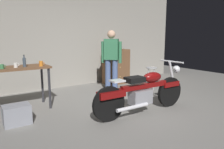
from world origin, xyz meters
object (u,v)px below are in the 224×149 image
object	(u,v)px
wooden_dresser	(116,67)
storage_bin	(17,115)
bottle	(24,62)
motorcycle	(143,91)
person_standing	(111,58)
mug_white_ceramic	(16,65)
shop_stool	(151,72)
mug_green_speckled	(2,67)
mug_orange_travel	(41,64)

from	to	relation	value
wooden_dresser	storage_bin	distance (m)	3.74
storage_bin	bottle	distance (m)	1.10
motorcycle	bottle	size ratio (longest dim) A/B	9.09
person_standing	wooden_dresser	world-z (taller)	person_standing
motorcycle	storage_bin	distance (m)	2.34
storage_bin	mug_white_ceramic	world-z (taller)	mug_white_ceramic
shop_stool	wooden_dresser	size ratio (longest dim) A/B	0.58
storage_bin	mug_green_speckled	xyz separation A→B (m)	(-0.10, 0.61, 0.77)
bottle	mug_green_speckled	bearing A→B (deg)	-173.38
storage_bin	mug_white_ceramic	size ratio (longest dim) A/B	4.24
wooden_dresser	storage_bin	world-z (taller)	wooden_dresser
motorcycle	storage_bin	size ratio (longest dim) A/B	4.98
mug_green_speckled	motorcycle	bearing A→B (deg)	-31.96
mug_green_speckled	mug_white_ceramic	world-z (taller)	mug_white_ceramic
mug_green_speckled	shop_stool	bearing A→B (deg)	-1.63
shop_stool	bottle	xyz separation A→B (m)	(-3.37, 0.16, 0.50)
storage_bin	mug_orange_travel	world-z (taller)	mug_orange_travel
person_standing	mug_green_speckled	size ratio (longest dim) A/B	15.34
person_standing	wooden_dresser	xyz separation A→B (m)	(0.66, 0.72, -0.38)
bottle	mug_orange_travel	bearing A→B (deg)	-14.98
mug_orange_travel	storage_bin	bearing A→B (deg)	-136.99
motorcycle	bottle	world-z (taller)	bottle
storage_bin	person_standing	bearing A→B (deg)	20.72
motorcycle	mug_orange_travel	world-z (taller)	mug_orange_travel
mug_white_ceramic	person_standing	bearing A→B (deg)	8.07
wooden_dresser	mug_green_speckled	xyz separation A→B (m)	(-3.40, -1.11, 0.39)
wooden_dresser	bottle	size ratio (longest dim) A/B	4.56
person_standing	bottle	distance (m)	2.35
bottle	wooden_dresser	bearing A→B (deg)	19.54
motorcycle	mug_green_speckled	size ratio (longest dim) A/B	20.12
wooden_dresser	mug_white_ceramic	world-z (taller)	wooden_dresser
wooden_dresser	storage_bin	xyz separation A→B (m)	(-3.30, -1.72, -0.38)
wooden_dresser	mug_orange_travel	size ratio (longest dim) A/B	10.05
mug_green_speckled	mug_white_ceramic	bearing A→B (deg)	7.49
mug_orange_travel	shop_stool	bearing A→B (deg)	-1.39
bottle	person_standing	bearing A→B (deg)	8.26
shop_stool	mug_orange_travel	xyz separation A→B (m)	(-3.06, 0.07, 0.46)
wooden_dresser	mug_orange_travel	bearing A→B (deg)	-156.95
storage_bin	bottle	world-z (taller)	bottle
motorcycle	person_standing	distance (m)	1.92
shop_stool	person_standing	bearing A→B (deg)	154.76
motorcycle	wooden_dresser	xyz separation A→B (m)	(1.12, 2.53, 0.10)
mug_green_speckled	bottle	world-z (taller)	bottle
motorcycle	mug_green_speckled	distance (m)	2.73
mug_white_ceramic	bottle	xyz separation A→B (m)	(0.16, 0.02, 0.05)
shop_stool	storage_bin	distance (m)	3.73
mug_green_speckled	person_standing	bearing A→B (deg)	8.01
storage_bin	mug_green_speckled	size ratio (longest dim) A/B	4.04
motorcycle	storage_bin	xyz separation A→B (m)	(-2.18, 0.81, -0.28)
mug_white_ceramic	mug_green_speckled	bearing A→B (deg)	-172.51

